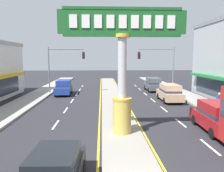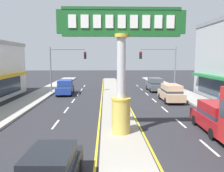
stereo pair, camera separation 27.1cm
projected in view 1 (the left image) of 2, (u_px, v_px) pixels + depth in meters
name	position (u px, v px, depth m)	size (l,w,h in m)	color
median_strip	(113.00, 100.00, 24.65)	(2.48, 52.00, 0.14)	gray
sidewalk_left	(22.00, 104.00, 22.23)	(2.98, 60.00, 0.18)	#9E9B93
sidewalk_right	(202.00, 103.00, 23.09)	(2.98, 60.00, 0.18)	#9E9B93
lane_markings	(113.00, 103.00, 23.31)	(9.22, 52.00, 0.01)	silver
district_sign	(122.00, 66.00, 13.11)	(7.50, 1.18, 7.50)	gold
traffic_light_left_side	(62.00, 62.00, 29.11)	(4.86, 0.46, 6.20)	slate
traffic_light_right_side	(160.00, 62.00, 28.84)	(4.86, 0.46, 6.20)	slate
suv_near_left_lane	(217.00, 117.00, 14.13)	(2.14, 4.69, 1.90)	maroon
suv_mid_left_lane	(170.00, 93.00, 24.02)	(2.05, 4.64, 1.90)	tan
suv_far_left_oncoming	(64.00, 87.00, 28.60)	(2.15, 4.69, 1.90)	navy
suv_kerb_right	(153.00, 84.00, 31.78)	(2.00, 4.62, 1.90)	#4C5156
pedestrian_far_side	(219.00, 102.00, 17.93)	(0.45, 0.32, 1.76)	maroon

